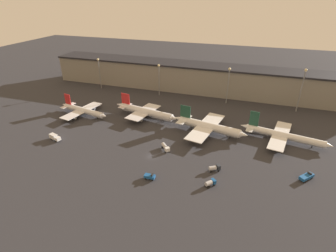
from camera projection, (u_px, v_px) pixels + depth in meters
ground at (151, 156)px, 125.15m from camera, size 600.00×600.00×0.00m
terminal_building at (197, 78)px, 201.75m from camera, size 234.80×22.68×21.00m
airplane_0 at (83, 110)px, 165.28m from camera, size 37.75×30.22×11.64m
airplane_1 at (145, 112)px, 161.49m from camera, size 44.98×27.62×13.10m
airplane_2 at (208, 127)px, 143.93m from camera, size 43.55×37.64×13.45m
airplane_3 at (283, 135)px, 136.85m from camera, size 45.59×34.57×13.32m
service_vehicle_0 at (215, 168)px, 114.38m from camera, size 5.32×4.32×2.87m
service_vehicle_1 at (307, 177)px, 109.46m from camera, size 6.52×6.84×2.88m
service_vehicle_2 at (150, 176)px, 109.69m from camera, size 4.59×2.32×2.75m
service_vehicle_3 at (55, 137)px, 138.08m from camera, size 7.46×4.21×3.07m
service_vehicle_4 at (210, 183)px, 105.73m from camera, size 4.52×4.75×2.59m
service_vehicle_5 at (165, 147)px, 129.52m from camera, size 5.81×6.09×2.62m
lamp_post_0 at (99, 69)px, 204.66m from camera, size 1.80×1.80×24.00m
lamp_post_1 at (159, 76)px, 190.97m from camera, size 1.80×1.80×23.44m
lamp_post_2 at (228, 81)px, 176.65m from camera, size 1.80×1.80×25.12m
lamp_post_3 at (302, 85)px, 163.24m from camera, size 1.80×1.80×28.37m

